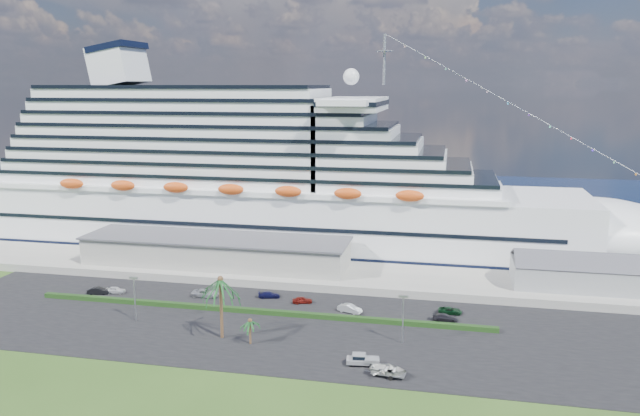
% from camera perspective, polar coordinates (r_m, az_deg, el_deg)
% --- Properties ---
extents(ground, '(420.00, 420.00, 0.00)m').
position_cam_1_polar(ground, '(102.49, -4.37, -13.09)').
color(ground, '#2B4B19').
rests_on(ground, ground).
extents(asphalt_lot, '(140.00, 38.00, 0.12)m').
position_cam_1_polar(asphalt_lot, '(112.20, -2.77, -10.82)').
color(asphalt_lot, black).
rests_on(asphalt_lot, ground).
extents(wharf, '(240.00, 20.00, 1.80)m').
position_cam_1_polar(wharf, '(138.52, 0.29, -6.09)').
color(wharf, gray).
rests_on(wharf, ground).
extents(water, '(420.00, 160.00, 0.02)m').
position_cam_1_polar(water, '(225.10, 4.93, 0.41)').
color(water, black).
rests_on(water, ground).
extents(cruise_ship, '(191.00, 38.00, 54.00)m').
position_cam_1_polar(cruise_ship, '(162.91, -5.43, 2.20)').
color(cruise_ship, silver).
rests_on(cruise_ship, ground).
extents(terminal_building, '(61.00, 15.00, 6.30)m').
position_cam_1_polar(terminal_building, '(144.32, -9.50, -3.83)').
color(terminal_building, gray).
rests_on(terminal_building, wharf).
extents(port_shed, '(24.00, 12.31, 7.37)m').
position_cam_1_polar(port_shed, '(137.23, 22.18, -5.59)').
color(port_shed, gray).
rests_on(port_shed, wharf).
extents(hedge, '(88.00, 1.10, 0.90)m').
position_cam_1_polar(hedge, '(118.60, -5.94, -9.35)').
color(hedge, black).
rests_on(hedge, asphalt_lot).
extents(lamp_post_left, '(1.60, 0.35, 8.27)m').
position_cam_1_polar(lamp_post_left, '(117.72, -16.60, -7.47)').
color(lamp_post_left, gray).
rests_on(lamp_post_left, asphalt_lot).
extents(lamp_post_right, '(1.60, 0.35, 8.27)m').
position_cam_1_polar(lamp_post_right, '(104.44, 7.60, -9.51)').
color(lamp_post_right, gray).
rests_on(lamp_post_right, asphalt_lot).
extents(palm_tall, '(8.82, 8.82, 11.13)m').
position_cam_1_polar(palm_tall, '(105.73, -9.08, -7.07)').
color(palm_tall, '#47301E').
rests_on(palm_tall, ground).
extents(palm_short, '(3.53, 3.53, 4.56)m').
position_cam_1_polar(palm_short, '(104.51, -6.42, -10.45)').
color(palm_short, '#47301E').
rests_on(palm_short, ground).
extents(parked_car_0, '(4.21, 2.14, 1.37)m').
position_cam_1_polar(parked_car_0, '(135.33, -18.20, -7.14)').
color(parked_car_0, silver).
rests_on(parked_car_0, asphalt_lot).
extents(parked_car_1, '(4.58, 2.46, 1.43)m').
position_cam_1_polar(parked_car_1, '(135.98, -19.60, -7.13)').
color(parked_car_1, black).
rests_on(parked_car_1, asphalt_lot).
extents(parked_car_2, '(5.52, 2.68, 1.51)m').
position_cam_1_polar(parked_car_2, '(128.75, -10.45, -7.66)').
color(parked_car_2, '#9E9FA7').
rests_on(parked_car_2, asphalt_lot).
extents(parked_car_3, '(4.57, 2.65, 1.25)m').
position_cam_1_polar(parked_car_3, '(126.50, -4.68, -7.91)').
color(parked_car_3, '#10113A').
rests_on(parked_car_3, asphalt_lot).
extents(parked_car_4, '(4.17, 2.75, 1.32)m').
position_cam_1_polar(parked_car_4, '(123.11, -1.63, -8.41)').
color(parked_car_4, maroon).
rests_on(parked_car_4, asphalt_lot).
extents(parked_car_5, '(4.88, 3.01, 1.52)m').
position_cam_1_polar(parked_car_5, '(118.44, 2.74, -9.17)').
color(parked_car_5, '#ABAFB2').
rests_on(parked_car_5, asphalt_lot).
extents(parked_car_6, '(4.48, 2.16, 1.23)m').
position_cam_1_polar(parked_car_6, '(120.23, 11.81, -9.16)').
color(parked_car_6, black).
rests_on(parked_car_6, asphalt_lot).
extents(parked_car_7, '(4.52, 1.90, 1.30)m').
position_cam_1_polar(parked_car_7, '(116.50, 11.36, -9.80)').
color(parked_car_7, black).
rests_on(parked_car_7, asphalt_lot).
extents(pickup_truck, '(5.19, 2.40, 1.77)m').
position_cam_1_polar(pickup_truck, '(97.75, 3.89, -13.64)').
color(pickup_truck, black).
rests_on(pickup_truck, asphalt_lot).
extents(boat_trailer, '(6.39, 4.49, 1.79)m').
position_cam_1_polar(boat_trailer, '(94.44, 6.27, -14.47)').
color(boat_trailer, gray).
rests_on(boat_trailer, asphalt_lot).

